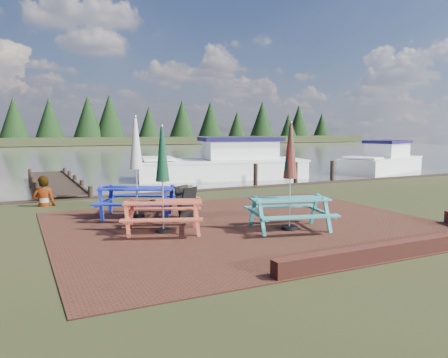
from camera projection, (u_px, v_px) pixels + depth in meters
name	position (u px, v px, depth m)	size (l,w,h in m)	color
ground	(268.00, 234.00, 9.63)	(120.00, 120.00, 0.00)	black
paving	(246.00, 225.00, 10.53)	(9.00, 7.50, 0.02)	#3D1C13
brick_wall	(430.00, 241.00, 8.39)	(6.21, 1.79, 0.30)	#4C1E16
water	(69.00, 153.00, 42.72)	(120.00, 60.00, 0.02)	#4C4B41
far_treeline	(47.00, 123.00, 68.28)	(120.00, 10.00, 8.10)	black
picnic_table_teal	(290.00, 193.00, 9.87)	(2.09, 1.94, 2.44)	teal
picnic_table_red	(163.00, 196.00, 9.62)	(2.13, 2.02, 2.37)	#B4462E
picnic_table_blue	(137.00, 183.00, 11.27)	(2.46, 2.37, 2.62)	#1522A3
chalkboard	(186.00, 203.00, 11.02)	(0.57, 0.75, 0.86)	black
jetty	(54.00, 182.00, 18.19)	(1.76, 9.08, 1.00)	black
boat_near	(225.00, 165.00, 22.22)	(8.95, 4.60, 2.31)	white
boat_far	(383.00, 162.00, 25.69)	(6.92, 4.41, 2.04)	white
person	(43.00, 176.00, 13.00)	(0.66, 0.43, 1.82)	gray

